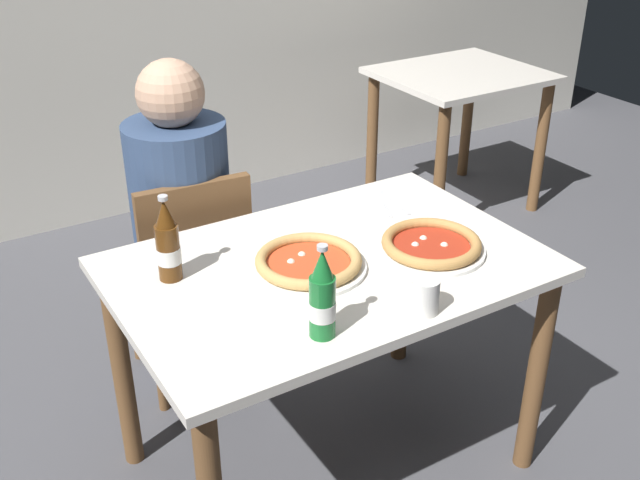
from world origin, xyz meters
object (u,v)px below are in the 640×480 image
dining_table_background (459,101)px  beer_bottle_left (168,244)px  pizza_margherita_near (431,245)px  diner_seated (184,237)px  chair_behind_table (191,269)px  napkin_with_cutlery (390,205)px  beer_bottle_center (322,298)px  paper_cup (425,296)px  dining_table_main (329,297)px  pizza_marinara_far (308,262)px

dining_table_background → beer_bottle_left: size_ratio=3.24×
pizza_margherita_near → beer_bottle_left: size_ratio=1.27×
diner_seated → chair_behind_table: bearing=-96.3°
beer_bottle_left → napkin_with_cutlery: beer_bottle_left is taller
beer_bottle_left → dining_table_background: bearing=29.8°
chair_behind_table → pizza_margherita_near: size_ratio=2.70×
beer_bottle_center → napkin_with_cutlery: beer_bottle_center is taller
chair_behind_table → dining_table_background: chair_behind_table is taller
diner_seated → paper_cup: bearing=-75.6°
napkin_with_cutlery → chair_behind_table: bearing=144.5°
chair_behind_table → paper_cup: (0.26, -0.95, 0.32)m
pizza_margherita_near → paper_cup: paper_cup is taller
pizza_margherita_near → beer_bottle_center: 0.53m
napkin_with_cutlery → paper_cup: paper_cup is taller
dining_table_main → dining_table_background: (1.63, 1.32, -0.04)m
pizza_marinara_far → beer_bottle_left: bearing=156.3°
beer_bottle_left → napkin_with_cutlery: size_ratio=1.11×
dining_table_background → chair_behind_table: bearing=-158.6°
dining_table_background → beer_bottle_left: beer_bottle_left is taller
pizza_marinara_far → beer_bottle_left: 0.39m
dining_table_background → napkin_with_cutlery: size_ratio=3.59×
chair_behind_table → pizza_margherita_near: bearing=128.5°
beer_bottle_center → napkin_with_cutlery: 0.77m
chair_behind_table → beer_bottle_center: beer_bottle_center is taller
beer_bottle_left → napkin_with_cutlery: (0.78, 0.06, -0.10)m
beer_bottle_left → napkin_with_cutlery: bearing=4.4°
dining_table_background → pizza_marinara_far: bearing=-142.1°
diner_seated → beer_bottle_center: (-0.02, -0.95, 0.27)m
dining_table_main → pizza_margherita_near: 0.33m
dining_table_main → dining_table_background: same height
chair_behind_table → paper_cup: 1.03m
dining_table_background → pizza_margherita_near: (-1.34, -1.42, 0.18)m
chair_behind_table → diner_seated: 0.11m
chair_behind_table → pizza_marinara_far: 0.68m
dining_table_main → beer_bottle_left: 0.49m
pizza_margherita_near → beer_bottle_center: bearing=-158.6°
dining_table_background → paper_cup: bearing=-133.1°
pizza_marinara_far → paper_cup: 0.37m
beer_bottle_center → paper_cup: beer_bottle_center is taller
diner_seated → paper_cup: (0.26, -1.00, 0.21)m
dining_table_main → chair_behind_table: chair_behind_table is taller
dining_table_background → pizza_margherita_near: 1.96m
dining_table_main → pizza_margherita_near: (0.29, -0.10, 0.14)m
dining_table_background → pizza_marinara_far: pizza_marinara_far is taller
pizza_marinara_far → napkin_with_cutlery: bearing=25.9°
dining_table_background → pizza_margherita_near: bearing=-133.3°
chair_behind_table → pizza_margherita_near: chair_behind_table is taller
pizza_margherita_near → paper_cup: (-0.22, -0.24, 0.03)m
pizza_marinara_far → dining_table_main: bearing=-1.7°
pizza_margherita_near → beer_bottle_center: (-0.49, -0.19, 0.08)m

